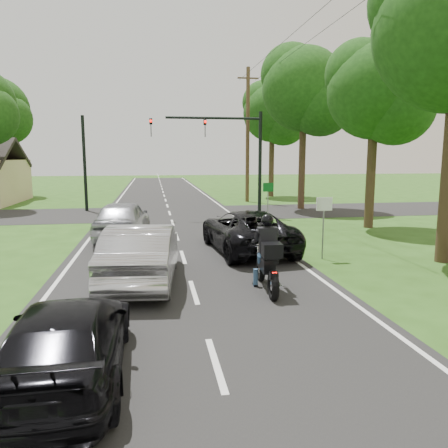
{
  "coord_description": "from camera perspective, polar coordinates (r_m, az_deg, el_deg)",
  "views": [
    {
      "loc": [
        -0.98,
        -10.87,
        3.5
      ],
      "look_at": [
        1.28,
        3.0,
        1.3
      ],
      "focal_mm": 35.0,
      "sensor_mm": 36.0,
      "label": 1
    }
  ],
  "objects": [
    {
      "name": "sign_white",
      "position": [
        15.09,
        12.92,
        1.43
      ],
      "size": [
        0.55,
        0.07,
        2.12
      ],
      "color": "slate",
      "rests_on": "ground"
    },
    {
      "name": "cross_road",
      "position": [
        27.12,
        -7.13,
        1.42
      ],
      "size": [
        60.0,
        7.0,
        0.01
      ],
      "primitive_type": "cube",
      "color": "black",
      "rests_on": "ground"
    },
    {
      "name": "traffic_signal",
      "position": [
        25.25,
        0.58,
        10.34
      ],
      "size": [
        6.38,
        0.44,
        6.0
      ],
      "color": "black",
      "rests_on": "ground"
    },
    {
      "name": "ground",
      "position": [
        11.46,
        -3.97,
        -8.9
      ],
      "size": [
        140.0,
        140.0,
        0.0
      ],
      "primitive_type": "plane",
      "color": "#264914",
      "rests_on": "ground"
    },
    {
      "name": "road",
      "position": [
        21.19,
        -6.49,
        -0.66
      ],
      "size": [
        8.0,
        100.0,
        0.01
      ],
      "primitive_type": "cube",
      "color": "black",
      "rests_on": "ground"
    },
    {
      "name": "utility_pole_far",
      "position": [
        33.69,
        3.11,
        11.57
      ],
      "size": [
        1.6,
        0.28,
        10.0
      ],
      "color": "brown",
      "rests_on": "ground"
    },
    {
      "name": "tree_row_d",
      "position": [
        29.68,
        11.13,
        16.34
      ],
      "size": [
        5.76,
        5.58,
        10.45
      ],
      "color": "#332316",
      "rests_on": "ground"
    },
    {
      "name": "tree_row_c",
      "position": [
        22.58,
        19.93,
        15.33
      ],
      "size": [
        4.8,
        4.65,
        8.76
      ],
      "color": "#332316",
      "rests_on": "ground"
    },
    {
      "name": "sign_green",
      "position": [
        22.71,
        5.78,
        4.04
      ],
      "size": [
        0.55,
        0.07,
        2.12
      ],
      "color": "slate",
      "rests_on": "ground"
    },
    {
      "name": "dark_car_behind",
      "position": [
        7.46,
        -19.78,
        -14.07
      ],
      "size": [
        1.86,
        4.46,
        1.29
      ],
      "primitive_type": "imported",
      "rotation": [
        0.0,
        0.0,
        3.16
      ],
      "color": "black",
      "rests_on": "road"
    },
    {
      "name": "silver_sedan",
      "position": [
        12.27,
        -10.64,
        -3.8
      ],
      "size": [
        2.22,
        5.14,
        1.65
      ],
      "primitive_type": "imported",
      "rotation": [
        0.0,
        0.0,
        3.04
      ],
      "color": "#B1B0B5",
      "rests_on": "road"
    },
    {
      "name": "signal_pole_far",
      "position": [
        29.18,
        -17.74,
        7.49
      ],
      "size": [
        0.2,
        0.2,
        6.0
      ],
      "primitive_type": "cylinder",
      "color": "black",
      "rests_on": "ground"
    },
    {
      "name": "motorcycle_rider",
      "position": [
        11.41,
        5.71,
        -4.82
      ],
      "size": [
        0.67,
        2.37,
        2.04
      ],
      "rotation": [
        0.0,
        0.0,
        -0.06
      ],
      "color": "black",
      "rests_on": "ground"
    },
    {
      "name": "dark_suv",
      "position": [
        16.12,
        3.0,
        -0.85
      ],
      "size": [
        2.99,
        5.69,
        1.53
      ],
      "primitive_type": "imported",
      "rotation": [
        0.0,
        0.0,
        3.23
      ],
      "color": "black",
      "rests_on": "road"
    },
    {
      "name": "tree_row_e",
      "position": [
        38.26,
        6.82,
        13.83
      ],
      "size": [
        5.28,
        5.12,
        9.61
      ],
      "color": "#332316",
      "rests_on": "ground"
    },
    {
      "name": "silver_suv",
      "position": [
        18.91,
        -13.1,
        0.58
      ],
      "size": [
        2.38,
        5.03,
        1.66
      ],
      "primitive_type": "imported",
      "rotation": [
        0.0,
        0.0,
        3.05
      ],
      "color": "#A0A2A8",
      "rests_on": "road"
    }
  ]
}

